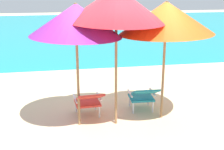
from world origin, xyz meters
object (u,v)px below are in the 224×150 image
Objects in this scene: beach_umbrella_center at (116,5)px; beach_umbrella_right at (166,18)px; lounge_chair_right at (143,95)px; beach_umbrella_left at (76,20)px; lounge_chair_left at (89,100)px.

beach_umbrella_right is at bearing 6.39° from beach_umbrella_center.
lounge_chair_right is at bearing 32.17° from beach_umbrella_center.
beach_umbrella_left is 0.90× the size of beach_umbrella_center.
beach_umbrella_center is (-0.69, -0.43, 1.97)m from lounge_chair_right.
lounge_chair_right is 0.37× the size of beach_umbrella_left.
lounge_chair_right is 2.14m from beach_umbrella_center.
beach_umbrella_center reaches higher than lounge_chair_right.
lounge_chair_left is 2.07m from beach_umbrella_center.
lounge_chair_left is 0.33× the size of beach_umbrella_center.
beach_umbrella_right is at bearing 1.09° from beach_umbrella_left.
lounge_chair_left is 0.37× the size of beach_umbrella_left.
beach_umbrella_center is at bearing -147.83° from lounge_chair_right.
lounge_chair_right is 0.35× the size of beach_umbrella_right.
beach_umbrella_left reaches higher than lounge_chair_left.
lounge_chair_left and lounge_chair_right have the same top height.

